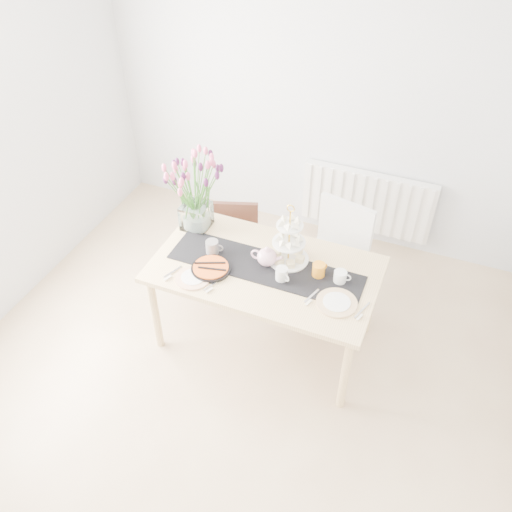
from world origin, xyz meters
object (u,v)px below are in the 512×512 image
at_px(mug_grey, 212,247).
at_px(plate_right, 337,303).
at_px(radiator, 367,202).
at_px(mug_orange, 319,270).
at_px(teapot, 267,257).
at_px(cake_stand, 289,247).
at_px(chair_brown, 235,241).
at_px(cream_jug, 340,277).
at_px(tart_tin, 211,268).
at_px(chair_white, 336,249).
at_px(mug_white, 282,274).
at_px(tulip_vase, 193,182).
at_px(plate_left, 193,278).
at_px(dining_table, 265,275).

relative_size(mug_grey, plate_right, 0.40).
xyz_separation_m(radiator, mug_orange, (-0.04, -1.43, 0.35)).
height_order(teapot, mug_grey, teapot).
relative_size(cake_stand, plate_right, 1.58).
bearing_deg(radiator, chair_brown, -133.49).
xyz_separation_m(chair_brown, cream_jug, (1.01, -0.49, 0.37)).
bearing_deg(mug_orange, cream_jug, -60.10).
bearing_deg(tart_tin, radiator, 65.43).
xyz_separation_m(chair_white, mug_white, (-0.22, -0.70, 0.26)).
xyz_separation_m(chair_white, plate_right, (0.20, -0.77, 0.21)).
distance_m(chair_brown, teapot, 0.81).
bearing_deg(teapot, cream_jug, 0.63).
relative_size(teapot, cream_jug, 2.55).
relative_size(chair_brown, chair_white, 0.80).
height_order(chair_white, tulip_vase, tulip_vase).
distance_m(teapot, plate_left, 0.54).
bearing_deg(dining_table, tart_tin, -153.54).
bearing_deg(chair_white, dining_table, -107.55).
bearing_deg(radiator, dining_table, -105.60).
bearing_deg(tart_tin, plate_right, 1.30).
height_order(mug_grey, mug_orange, mug_grey).
bearing_deg(mug_orange, chair_brown, 90.21).
xyz_separation_m(chair_brown, chair_white, (0.85, 0.08, 0.12)).
height_order(cream_jug, tart_tin, cream_jug).
relative_size(dining_table, mug_grey, 14.46).
xyz_separation_m(tart_tin, plate_right, (0.91, 0.02, -0.01)).
bearing_deg(cake_stand, teapot, -140.33).
bearing_deg(cream_jug, tart_tin, -171.07).
bearing_deg(teapot, plate_left, -144.48).
bearing_deg(cream_jug, mug_grey, 177.83).
bearing_deg(dining_table, radiator, 74.40).
height_order(tulip_vase, mug_grey, tulip_vase).
height_order(mug_grey, plate_right, mug_grey).
bearing_deg(mug_white, chair_white, 102.52).
height_order(radiator, mug_white, mug_white).
distance_m(dining_table, cake_stand, 0.27).
xyz_separation_m(chair_brown, mug_orange, (0.86, -0.49, 0.37)).
distance_m(dining_table, teapot, 0.15).
distance_m(chair_brown, cream_jug, 1.18).
bearing_deg(plate_left, radiator, 64.86).
distance_m(radiator, tart_tin, 1.86).
relative_size(chair_brown, plate_left, 3.02).
height_order(tulip_vase, teapot, tulip_vase).
relative_size(tulip_vase, plate_left, 2.94).
xyz_separation_m(teapot, plate_left, (-0.42, -0.33, -0.07)).
xyz_separation_m(cake_stand, plate_left, (-0.55, -0.43, -0.12)).
xyz_separation_m(mug_grey, mug_orange, (0.79, 0.06, -0.00)).
relative_size(dining_table, tulip_vase, 2.19).
height_order(cake_stand, mug_orange, cake_stand).
height_order(radiator, chair_white, chair_white).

